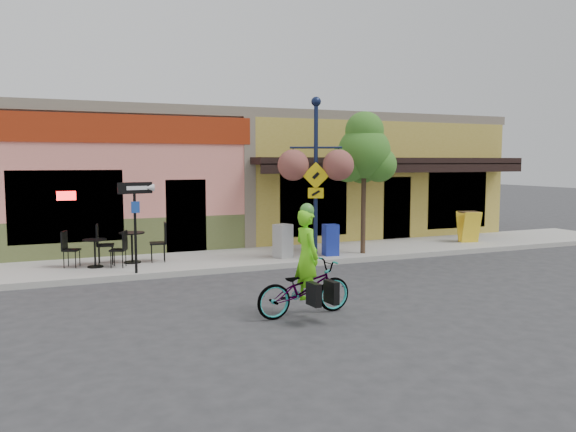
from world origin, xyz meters
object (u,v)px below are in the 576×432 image
at_px(lamp_post, 316,179).
at_px(newspaper_box_grey, 283,241).
at_px(building, 240,177).
at_px(street_tree, 364,182).
at_px(newspaper_box_blue, 331,240).
at_px(one_way_sign, 135,228).
at_px(bicycle, 304,288).
at_px(cyclist_rider, 307,269).

height_order(lamp_post, newspaper_box_grey, lamp_post).
relative_size(building, street_tree, 4.36).
height_order(building, newspaper_box_blue, building).
bearing_deg(newspaper_box_grey, one_way_sign, 169.56).
height_order(bicycle, newspaper_box_grey, newspaper_box_grey).
xyz_separation_m(one_way_sign, newspaper_box_grey, (4.09, 0.66, -0.63)).
distance_m(building, one_way_sign, 8.45).
bearing_deg(lamp_post, cyclist_rider, -93.31).
height_order(building, newspaper_box_grey, building).
bearing_deg(newspaper_box_blue, building, 100.29).
height_order(building, cyclist_rider, building).
bearing_deg(newspaper_box_grey, newspaper_box_blue, -27.13).
xyz_separation_m(cyclist_rider, newspaper_box_blue, (3.02, 4.95, -0.26)).
xyz_separation_m(newspaper_box_blue, newspaper_box_grey, (-1.40, 0.19, 0.02)).
bearing_deg(building, one_way_sign, -125.26).
bearing_deg(newspaper_box_blue, lamp_post, -142.94).
bearing_deg(street_tree, bicycle, -129.90).
bearing_deg(newspaper_box_blue, newspaper_box_grey, 176.90).
relative_size(cyclist_rider, street_tree, 0.41).
bearing_deg(bicycle, cyclist_rider, -95.07).
distance_m(lamp_post, newspaper_box_grey, 1.98).
distance_m(building, bicycle, 11.71).
xyz_separation_m(building, lamp_post, (-0.04, -6.82, 0.11)).
height_order(bicycle, newspaper_box_blue, newspaper_box_blue).
bearing_deg(cyclist_rider, lamp_post, -32.40).
bearing_deg(bicycle, lamp_post, -32.90).
distance_m(newspaper_box_grey, street_tree, 2.95).
height_order(bicycle, one_way_sign, one_way_sign).
distance_m(building, cyclist_rider, 11.65).
relative_size(building, one_way_sign, 8.30).
bearing_deg(lamp_post, building, 113.68).
distance_m(newspaper_box_blue, street_tree, 1.95).
relative_size(bicycle, one_way_sign, 0.87).
bearing_deg(building, newspaper_box_blue, -84.17).
xyz_separation_m(bicycle, street_tree, (4.13, 4.94, 1.73)).
xyz_separation_m(building, street_tree, (1.72, -6.38, -0.01)).
bearing_deg(newspaper_box_blue, street_tree, 4.22).
bearing_deg(building, bicycle, -102.06).
bearing_deg(street_tree, one_way_sign, -175.92).
bearing_deg(building, street_tree, -74.95).
bearing_deg(lamp_post, newspaper_box_grey, 162.48).
bearing_deg(street_tree, lamp_post, -166.02).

